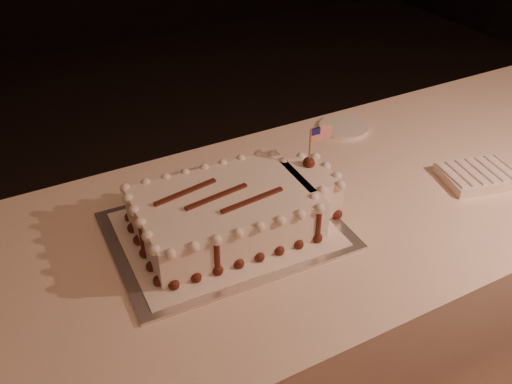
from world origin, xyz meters
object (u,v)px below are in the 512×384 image
sheet_cake (236,209)px  napkin_stack (479,175)px  banquet_table (342,298)px  cake_board (226,231)px  side_plate (344,127)px

sheet_cake → napkin_stack: sheet_cake is taller
banquet_table → napkin_stack: bearing=-17.8°
banquet_table → cake_board: 0.52m
sheet_cake → side_plate: (0.51, 0.28, -0.05)m
side_plate → banquet_table: bearing=-121.1°
banquet_table → cake_board: bearing=177.5°
cake_board → napkin_stack: size_ratio=2.36×
cake_board → sheet_cake: size_ratio=1.04×
cake_board → sheet_cake: (0.03, -0.00, 0.05)m
banquet_table → side_plate: side_plate is taller
banquet_table → side_plate: 0.51m
sheet_cake → cake_board: bearing=177.7°
cake_board → side_plate: side_plate is taller
banquet_table → napkin_stack: 0.52m
sheet_cake → napkin_stack: bearing=-10.3°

